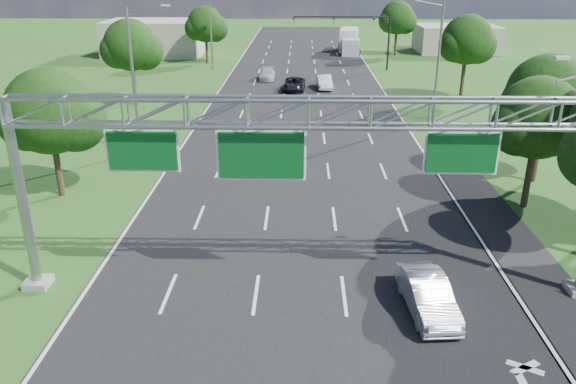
{
  "coord_description": "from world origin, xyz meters",
  "views": [
    {
      "loc": [
        -0.02,
        -8.15,
        12.49
      ],
      "look_at": [
        -0.57,
        15.38,
        2.98
      ],
      "focal_mm": 35.0,
      "sensor_mm": 36.0,
      "label": 1
    }
  ],
  "objects_px": {
    "traffic_signal": "(361,29)",
    "silver_sedan": "(427,295)",
    "sign_gantry": "(310,129)",
    "box_truck": "(349,41)"
  },
  "relations": [
    {
      "from": "sign_gantry",
      "to": "box_truck",
      "type": "bearing_deg",
      "value": 84.2
    },
    {
      "from": "sign_gantry",
      "to": "traffic_signal",
      "type": "height_order",
      "value": "sign_gantry"
    },
    {
      "from": "sign_gantry",
      "to": "silver_sedan",
      "type": "relative_size",
      "value": 5.45
    },
    {
      "from": "sign_gantry",
      "to": "traffic_signal",
      "type": "xyz_separation_m",
      "value": [
        7.15,
        53.0,
        -1.72
      ]
    },
    {
      "from": "box_truck",
      "to": "silver_sedan",
      "type": "bearing_deg",
      "value": -85.07
    },
    {
      "from": "traffic_signal",
      "to": "box_truck",
      "type": "relative_size",
      "value": 1.29
    },
    {
      "from": "sign_gantry",
      "to": "traffic_signal",
      "type": "distance_m",
      "value": 53.51
    },
    {
      "from": "traffic_signal",
      "to": "box_truck",
      "type": "xyz_separation_m",
      "value": [
        -0.14,
        15.92,
        -3.5
      ]
    },
    {
      "from": "sign_gantry",
      "to": "silver_sedan",
      "type": "bearing_deg",
      "value": -18.0
    },
    {
      "from": "traffic_signal",
      "to": "silver_sedan",
      "type": "bearing_deg",
      "value": -92.69
    }
  ]
}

